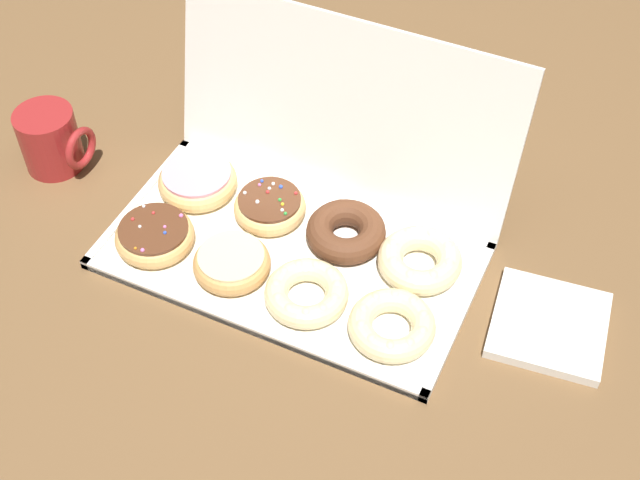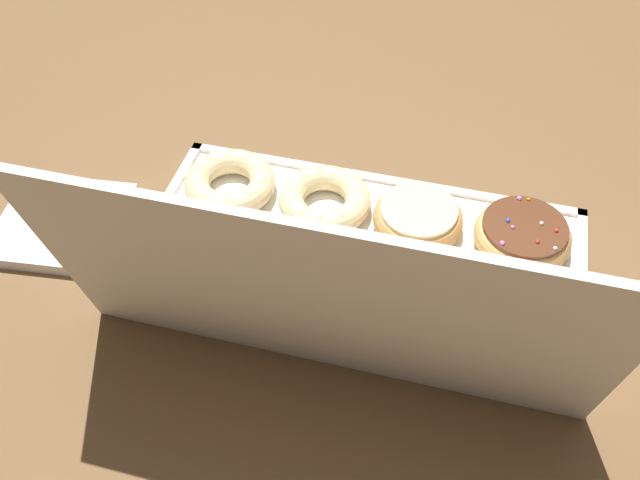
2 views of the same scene
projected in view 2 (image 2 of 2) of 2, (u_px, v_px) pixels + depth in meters
ground_plane at (358, 261)px, 0.84m from camera, size 3.00×3.00×0.00m
donut_box at (358, 258)px, 0.84m from camera, size 0.52×0.28×0.01m
box_lid_open at (321, 306)px, 0.62m from camera, size 0.52×0.07×0.28m
sprinkle_donut_0 at (523, 235)px, 0.83m from camera, size 0.11×0.11×0.04m
glazed_ring_donut_1 at (418, 218)px, 0.85m from camera, size 0.11×0.11×0.03m
cruller_donut_2 at (325, 200)px, 0.87m from camera, size 0.12×0.12×0.03m
cruller_donut_3 at (230, 182)px, 0.89m from camera, size 0.12×0.12×0.03m
pink_frosted_donut_4 at (516, 314)px, 0.75m from camera, size 0.12×0.12×0.04m
sprinkle_donut_5 at (402, 293)px, 0.77m from camera, size 0.11×0.11×0.04m
chocolate_cake_ring_donut_6 at (295, 272)px, 0.79m from camera, size 0.12×0.12×0.04m
cruller_donut_7 at (200, 250)px, 0.81m from camera, size 0.12×0.12×0.04m
napkin_stack at (62, 223)px, 0.87m from camera, size 0.17×0.17×0.02m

